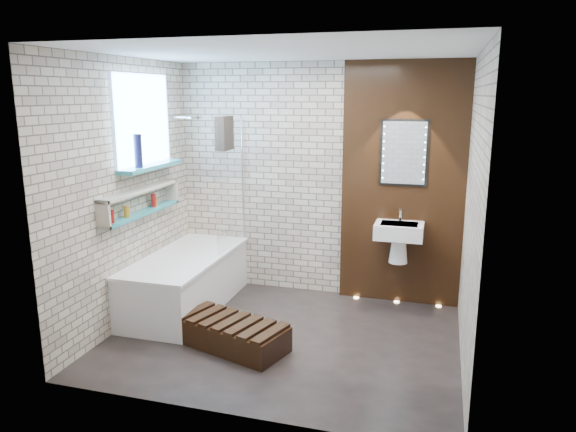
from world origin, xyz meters
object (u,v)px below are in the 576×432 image
(led_mirror, at_px, (404,153))
(bath_screen, at_px, (230,185))
(bathtub, at_px, (186,281))
(washbasin, at_px, (399,236))
(walnut_step, at_px, (231,335))

(led_mirror, bearing_deg, bath_screen, -169.34)
(bathtub, height_order, led_mirror, led_mirror)
(bathtub, distance_m, washbasin, 2.32)
(led_mirror, bearing_deg, washbasin, -90.00)
(bath_screen, bearing_deg, led_mirror, 10.66)
(washbasin, bearing_deg, bathtub, -163.99)
(bathtub, bearing_deg, walnut_step, -42.53)
(led_mirror, height_order, walnut_step, led_mirror)
(bathtub, height_order, bath_screen, bath_screen)
(walnut_step, bearing_deg, led_mirror, 48.47)
(bath_screen, xyz_separation_m, walnut_step, (0.46, -1.19, -1.17))
(bathtub, height_order, walnut_step, bathtub)
(washbasin, xyz_separation_m, walnut_step, (-1.36, -1.37, -0.67))
(bathtub, xyz_separation_m, led_mirror, (2.17, 0.78, 1.36))
(bathtub, distance_m, walnut_step, 1.12)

